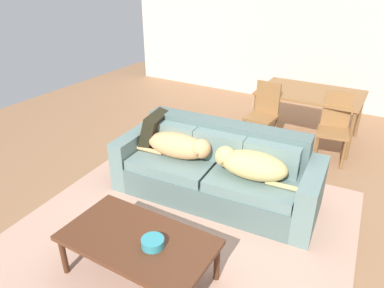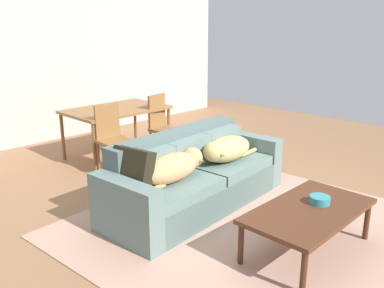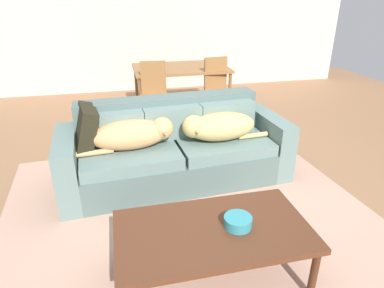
# 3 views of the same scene
# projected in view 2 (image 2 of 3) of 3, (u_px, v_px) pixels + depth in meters

# --- Properties ---
(ground_plane) EXTENTS (10.00, 10.00, 0.00)m
(ground_plane) POSITION_uv_depth(u_px,v_px,m) (227.00, 206.00, 4.66)
(ground_plane) COLOR #936847
(back_partition) EXTENTS (8.00, 0.12, 2.70)m
(back_partition) POSITION_uv_depth(u_px,v_px,m) (46.00, 62.00, 6.95)
(back_partition) COLOR beige
(back_partition) RESTS_ON ground
(area_rug) EXTENTS (3.41, 3.32, 0.01)m
(area_rug) POSITION_uv_depth(u_px,v_px,m) (248.00, 226.00, 4.19)
(area_rug) COLOR tan
(area_rug) RESTS_ON ground
(couch) EXTENTS (2.33, 1.00, 0.83)m
(couch) POSITION_uv_depth(u_px,v_px,m) (194.00, 178.00, 4.60)
(couch) COLOR #4F6460
(couch) RESTS_ON ground
(dog_on_left_cushion) EXTENTS (0.91, 0.37, 0.29)m
(dog_on_left_cushion) POSITION_uv_depth(u_px,v_px,m) (174.00, 167.00, 4.17)
(dog_on_left_cushion) COLOR tan
(dog_on_left_cushion) RESTS_ON couch
(dog_on_right_cushion) EXTENTS (0.89, 0.42, 0.29)m
(dog_on_right_cushion) POSITION_uv_depth(u_px,v_px,m) (226.00, 149.00, 4.75)
(dog_on_right_cushion) COLOR tan
(dog_on_right_cushion) RESTS_ON couch
(throw_pillow_by_left_arm) EXTENTS (0.32, 0.46, 0.45)m
(throw_pillow_by_left_arm) POSITION_uv_depth(u_px,v_px,m) (132.00, 171.00, 3.93)
(throw_pillow_by_left_arm) COLOR black
(throw_pillow_by_left_arm) RESTS_ON couch
(coffee_table) EXTENTS (1.26, 0.69, 0.42)m
(coffee_table) POSITION_uv_depth(u_px,v_px,m) (309.00, 213.00, 3.64)
(coffee_table) COLOR #522C1A
(coffee_table) RESTS_ON ground
(bowl_on_coffee_table) EXTENTS (0.18, 0.18, 0.07)m
(bowl_on_coffee_table) POSITION_uv_depth(u_px,v_px,m) (320.00, 200.00, 3.72)
(bowl_on_coffee_table) COLOR teal
(bowl_on_coffee_table) RESTS_ON coffee_table
(dining_table) EXTENTS (1.46, 0.95, 0.74)m
(dining_table) POSITION_uv_depth(u_px,v_px,m) (116.00, 112.00, 6.24)
(dining_table) COLOR olive
(dining_table) RESTS_ON ground
(dining_chair_near_left) EXTENTS (0.43, 0.43, 0.94)m
(dining_chair_near_left) POSITION_uv_depth(u_px,v_px,m) (112.00, 136.00, 5.55)
(dining_chair_near_left) COLOR olive
(dining_chair_near_left) RESTS_ON ground
(dining_chair_near_right) EXTENTS (0.45, 0.45, 0.95)m
(dining_chair_near_right) POSITION_uv_depth(u_px,v_px,m) (162.00, 123.00, 6.26)
(dining_chair_near_right) COLOR olive
(dining_chair_near_right) RESTS_ON ground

